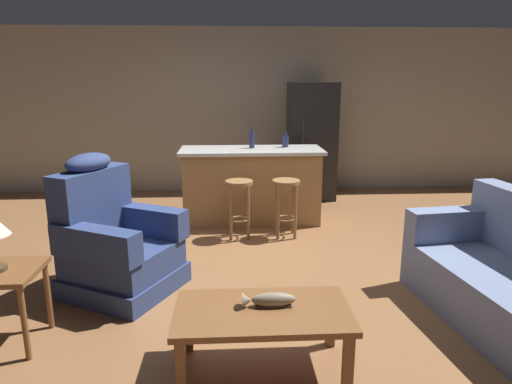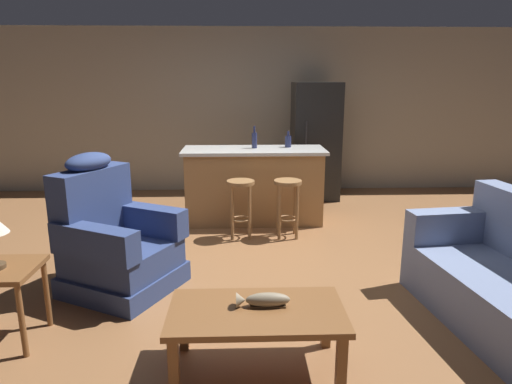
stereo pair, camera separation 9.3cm
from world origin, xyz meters
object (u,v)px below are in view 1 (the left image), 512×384
object	(u,v)px
recliner_near_lamp	(115,243)
refrigerator	(311,141)
bar_stool_left	(239,198)
bottle_short_amber	(252,140)
kitchen_island	(251,185)
fish_figurine	(268,300)
coffee_table	(263,317)
end_table	(4,283)
bar_stool_right	(286,198)
bottle_tall_green	(285,141)

from	to	relation	value
recliner_near_lamp	refrigerator	size ratio (longest dim) A/B	0.68
bar_stool_left	bottle_short_amber	size ratio (longest dim) A/B	2.42
kitchen_island	bottle_short_amber	size ratio (longest dim) A/B	6.41
fish_figurine	kitchen_island	xyz separation A→B (m)	(0.04, 3.10, 0.02)
coffee_table	recliner_near_lamp	bearing A→B (deg)	134.32
fish_figurine	recliner_near_lamp	size ratio (longest dim) A/B	0.28
fish_figurine	bottle_short_amber	size ratio (longest dim) A/B	1.21
coffee_table	kitchen_island	xyz separation A→B (m)	(0.08, 3.14, 0.11)
end_table	bar_stool_right	bearing A→B (deg)	44.04
end_table	bottle_tall_green	bearing A→B (deg)	51.76
fish_figurine	end_table	world-z (taller)	end_table
bottle_short_amber	bottle_tall_green	bearing A→B (deg)	8.79
fish_figurine	bottle_tall_green	xyz separation A→B (m)	(0.49, 3.23, 0.57)
coffee_table	bar_stool_right	bearing A→B (deg)	79.82
kitchen_island	bottle_short_amber	xyz separation A→B (m)	(0.01, 0.06, 0.58)
kitchen_island	bar_stool_right	world-z (taller)	kitchen_island
fish_figurine	recliner_near_lamp	world-z (taller)	recliner_near_lamp
coffee_table	bottle_tall_green	world-z (taller)	bottle_tall_green
end_table	kitchen_island	world-z (taller)	kitchen_island
coffee_table	bottle_tall_green	xyz separation A→B (m)	(0.53, 3.27, 0.66)
fish_figurine	end_table	bearing A→B (deg)	168.90
recliner_near_lamp	bar_stool_right	xyz separation A→B (m)	(1.65, 1.28, 0.05)
kitchen_island	bar_stool_right	distance (m)	0.73
refrigerator	bottle_short_amber	size ratio (longest dim) A/B	6.27
recliner_near_lamp	kitchen_island	distance (m)	2.30
coffee_table	bar_stool_right	world-z (taller)	bar_stool_right
recliner_near_lamp	end_table	bearing A→B (deg)	-95.52
recliner_near_lamp	bottle_tall_green	distance (m)	2.74
bar_stool_left	bottle_tall_green	world-z (taller)	bottle_tall_green
coffee_table	bar_stool_right	size ratio (longest dim) A/B	1.62
fish_figurine	bottle_short_amber	world-z (taller)	bottle_short_amber
coffee_table	recliner_near_lamp	world-z (taller)	recliner_near_lamp
end_table	recliner_near_lamp	bearing A→B (deg)	57.13
recliner_near_lamp	bar_stool_right	world-z (taller)	recliner_near_lamp
bottle_tall_green	fish_figurine	bearing A→B (deg)	-98.58
fish_figurine	refrigerator	distance (m)	4.44
fish_figurine	bottle_tall_green	distance (m)	3.32
bar_stool_right	recliner_near_lamp	bearing A→B (deg)	-142.18
recliner_near_lamp	bottle_short_amber	distance (m)	2.44
coffee_table	bar_stool_left	world-z (taller)	bar_stool_left
bar_stool_left	bottle_tall_green	size ratio (longest dim) A/B	3.27
fish_figurine	refrigerator	xyz separation A→B (m)	(1.02, 4.30, 0.42)
coffee_table	bottle_short_amber	world-z (taller)	bottle_short_amber
kitchen_island	refrigerator	bearing A→B (deg)	50.85
coffee_table	end_table	world-z (taller)	end_table
refrigerator	bottle_tall_green	bearing A→B (deg)	-116.33
end_table	kitchen_island	xyz separation A→B (m)	(1.82, 2.75, 0.02)
bottle_short_amber	kitchen_island	bearing A→B (deg)	-98.54
bottle_short_amber	recliner_near_lamp	bearing A→B (deg)	-123.19
end_table	fish_figurine	bearing A→B (deg)	-11.10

